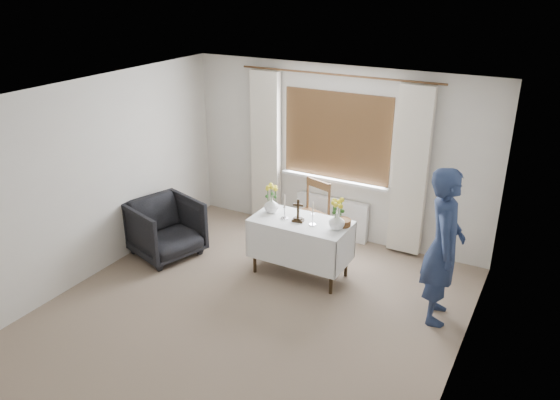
# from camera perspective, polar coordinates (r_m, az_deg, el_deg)

# --- Properties ---
(ground) EXTENTS (5.00, 5.00, 0.00)m
(ground) POSITION_cam_1_polar(r_m,az_deg,el_deg) (6.34, -3.69, -12.29)
(ground) COLOR gray
(ground) RESTS_ON ground
(altar_table) EXTENTS (1.24, 0.64, 0.76)m
(altar_table) POSITION_cam_1_polar(r_m,az_deg,el_deg) (6.99, 2.14, -5.01)
(altar_table) COLOR white
(altar_table) RESTS_ON ground
(wooden_chair) EXTENTS (0.59, 0.59, 1.01)m
(wooden_chair) POSITION_cam_1_polar(r_m,az_deg,el_deg) (7.53, 2.93, -1.85)
(wooden_chair) COLOR #54371D
(wooden_chair) RESTS_ON ground
(armchair) EXTENTS (1.08, 1.07, 0.79)m
(armchair) POSITION_cam_1_polar(r_m,az_deg,el_deg) (7.63, -11.88, -2.93)
(armchair) COLOR black
(armchair) RESTS_ON ground
(person) EXTENTS (0.56, 0.73, 1.79)m
(person) POSITION_cam_1_polar(r_m,az_deg,el_deg) (6.17, 16.71, -4.65)
(person) COLOR navy
(person) RESTS_ON ground
(radiator) EXTENTS (1.10, 0.10, 0.60)m
(radiator) POSITION_cam_1_polar(r_m,az_deg,el_deg) (8.07, 5.43, -1.80)
(radiator) COLOR white
(radiator) RESTS_ON ground
(wooden_cross) EXTENTS (0.15, 0.12, 0.30)m
(wooden_cross) POSITION_cam_1_polar(r_m,az_deg,el_deg) (6.75, 1.90, -1.09)
(wooden_cross) COLOR black
(wooden_cross) RESTS_ON altar_table
(candlestick_left) EXTENTS (0.12, 0.12, 0.32)m
(candlestick_left) POSITION_cam_1_polar(r_m,az_deg,el_deg) (6.81, 0.48, -0.72)
(candlestick_left) COLOR silver
(candlestick_left) RESTS_ON altar_table
(candlestick_right) EXTENTS (0.10, 0.10, 0.30)m
(candlestick_right) POSITION_cam_1_polar(r_m,az_deg,el_deg) (6.66, 3.45, -1.43)
(candlestick_right) COLOR silver
(candlestick_right) RESTS_ON altar_table
(flower_vase_left) EXTENTS (0.22, 0.22, 0.20)m
(flower_vase_left) POSITION_cam_1_polar(r_m,az_deg,el_deg) (7.03, -0.90, -0.52)
(flower_vase_left) COLOR white
(flower_vase_left) RESTS_ON altar_table
(flower_vase_right) EXTENTS (0.25, 0.25, 0.21)m
(flower_vase_right) POSITION_cam_1_polar(r_m,az_deg,el_deg) (6.60, 5.95, -2.20)
(flower_vase_right) COLOR white
(flower_vase_right) RESTS_ON altar_table
(wicker_basket) EXTENTS (0.22, 0.22, 0.08)m
(wicker_basket) POSITION_cam_1_polar(r_m,az_deg,el_deg) (6.73, 6.56, -2.33)
(wicker_basket) COLOR brown
(wicker_basket) RESTS_ON altar_table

